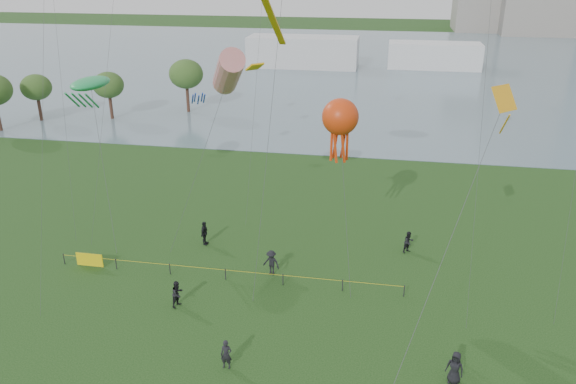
# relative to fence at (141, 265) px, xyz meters

# --- Properties ---
(lake) EXTENTS (400.00, 120.00, 0.08)m
(lake) POSITION_rel_fence_xyz_m (10.96, 87.21, -0.53)
(lake) COLOR slate
(lake) RESTS_ON ground_plane
(pavilion_left) EXTENTS (22.00, 8.00, 6.00)m
(pavilion_left) POSITION_rel_fence_xyz_m (-1.04, 82.21, 2.45)
(pavilion_left) COLOR silver
(pavilion_left) RESTS_ON ground_plane
(pavilion_right) EXTENTS (18.00, 7.00, 5.00)m
(pavilion_right) POSITION_rel_fence_xyz_m (24.96, 85.21, 1.95)
(pavilion_right) COLOR silver
(pavilion_right) RESTS_ON ground_plane
(trees) EXTENTS (25.14, 18.03, 7.46)m
(trees) POSITION_rel_fence_xyz_m (-22.91, 36.66, 4.50)
(trees) COLOR #3D251B
(trees) RESTS_ON ground_plane
(fence) EXTENTS (24.07, 0.07, 1.05)m
(fence) POSITION_rel_fence_xyz_m (0.00, 0.00, 0.00)
(fence) COLOR black
(fence) RESTS_ON ground_plane
(spectator_a) EXTENTS (0.95, 1.05, 1.77)m
(spectator_a) POSITION_rel_fence_xyz_m (4.05, -3.57, 0.33)
(spectator_a) COLOR black
(spectator_a) RESTS_ON ground_plane
(spectator_b) EXTENTS (1.34, 0.98, 1.86)m
(spectator_b) POSITION_rel_fence_xyz_m (9.08, 1.21, 0.37)
(spectator_b) COLOR black
(spectator_b) RESTS_ON ground_plane
(spectator_c) EXTENTS (0.52, 1.14, 1.91)m
(spectator_c) POSITION_rel_fence_xyz_m (3.13, 4.70, 0.40)
(spectator_c) COLOR black
(spectator_c) RESTS_ON ground_plane
(spectator_d) EXTENTS (1.07, 0.91, 1.87)m
(spectator_d) POSITION_rel_fence_xyz_m (20.54, -7.71, 0.38)
(spectator_d) COLOR black
(spectator_d) RESTS_ON ground_plane
(spectator_f) EXTENTS (0.63, 0.42, 1.70)m
(spectator_f) POSITION_rel_fence_xyz_m (8.66, -8.66, 0.29)
(spectator_f) COLOR black
(spectator_f) RESTS_ON ground_plane
(spectator_g) EXTENTS (1.04, 1.01, 1.68)m
(spectator_g) POSITION_rel_fence_xyz_m (18.50, 6.16, 0.29)
(spectator_g) COLOR black
(spectator_g) RESTS_ON ground_plane
(kite_windsock) EXTENTS (6.39, 5.03, 15.17)m
(kite_windsock) POSITION_rel_fence_xyz_m (5.55, 4.64, 12.73)
(kite_windsock) COLOR #3F3F42
(kite_creature) EXTENTS (5.23, 8.78, 11.73)m
(kite_creature) POSITION_rel_fence_xyz_m (-6.89, 8.64, 10.71)
(kite_creature) COLOR #3F3F42
(kite_octopus) EXTENTS (2.54, 4.42, 12.30)m
(kite_octopus) POSITION_rel_fence_xyz_m (13.36, 2.52, 10.51)
(kite_octopus) COLOR #3F3F42
(kite_delta) EXTENTS (7.12, 13.70, 14.89)m
(kite_delta) POSITION_rel_fence_xyz_m (21.22, -5.54, 12.86)
(kite_delta) COLOR #3F3F42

